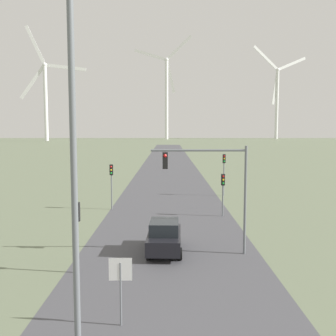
{
  "coord_description": "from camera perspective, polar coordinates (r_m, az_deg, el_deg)",
  "views": [
    {
      "loc": [
        -0.08,
        -4.25,
        6.85
      ],
      "look_at": [
        0.0,
        21.48,
        4.3
      ],
      "focal_mm": 42.0,
      "sensor_mm": 36.0,
      "label": 1
    }
  ],
  "objects": [
    {
      "name": "road_surface",
      "position": [
        52.69,
        -0.09,
        -1.8
      ],
      "size": [
        10.0,
        240.0,
        0.01
      ],
      "color": "#47474C",
      "rests_on": "ground"
    },
    {
      "name": "streetlamp",
      "position": [
        10.81,
        -13.89,
        9.03
      ],
      "size": [
        3.23,
        0.32,
        12.35
      ],
      "color": "slate",
      "rests_on": "ground"
    },
    {
      "name": "stop_sign_near",
      "position": [
        14.21,
        -7.07,
        -15.63
      ],
      "size": [
        0.81,
        0.07,
        2.44
      ],
      "color": "slate",
      "rests_on": "ground"
    },
    {
      "name": "traffic_light_post_near_left",
      "position": [
        19.2,
        -13.26,
        -7.56
      ],
      "size": [
        0.28,
        0.33,
        3.42
      ],
      "color": "slate",
      "rests_on": "ground"
    },
    {
      "name": "traffic_light_post_near_right",
      "position": [
        31.09,
        7.81,
        -2.49
      ],
      "size": [
        0.28,
        0.34,
        3.36
      ],
      "color": "slate",
      "rests_on": "ground"
    },
    {
      "name": "traffic_light_post_mid_left",
      "position": [
        33.72,
        -8.38,
        -1.24
      ],
      "size": [
        0.28,
        0.34,
        3.86
      ],
      "color": "slate",
      "rests_on": "ground"
    },
    {
      "name": "traffic_light_post_mid_right",
      "position": [
        40.58,
        7.96,
        0.36
      ],
      "size": [
        0.28,
        0.33,
        4.3
      ],
      "color": "slate",
      "rests_on": "ground"
    },
    {
      "name": "traffic_light_mast_overhead",
      "position": [
        21.37,
        6.23,
        -1.2
      ],
      "size": [
        5.2,
        0.35,
        5.96
      ],
      "color": "slate",
      "rests_on": "ground"
    },
    {
      "name": "car_approaching",
      "position": [
        22.11,
        -0.71,
        -9.91
      ],
      "size": [
        1.93,
        4.16,
        1.83
      ],
      "color": "black",
      "rests_on": "ground"
    },
    {
      "name": "wind_turbine_far_left",
      "position": [
        241.31,
        -17.54,
        10.38
      ],
      "size": [
        38.05,
        3.53,
        65.47
      ],
      "color": "white",
      "rests_on": "ground"
    },
    {
      "name": "wind_turbine_left",
      "position": [
        266.19,
        -0.38,
        11.14
      ],
      "size": [
        37.98,
        2.96,
        68.12
      ],
      "color": "white",
      "rests_on": "ground"
    },
    {
      "name": "wind_turbine_center",
      "position": [
        283.47,
        15.37,
        10.08
      ],
      "size": [
        39.55,
        13.73,
        62.27
      ],
      "color": "white",
      "rests_on": "ground"
    }
  ]
}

